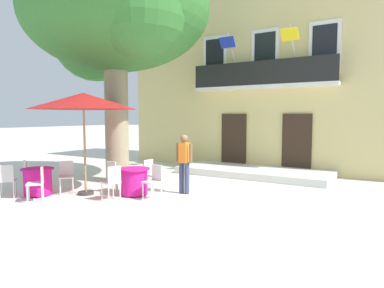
{
  "coord_description": "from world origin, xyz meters",
  "views": [
    {
      "loc": [
        4.83,
        -8.0,
        2.19
      ],
      "look_at": [
        -0.88,
        1.38,
        1.3
      ],
      "focal_mm": 31.61,
      "sensor_mm": 36.0,
      "label": 1
    }
  ],
  "objects_px": {
    "cafe_umbrella": "(84,101)",
    "plane_tree": "(114,18)",
    "ground_planter_left": "(186,159)",
    "pedestrian_near_entrance": "(184,160)",
    "cafe_chair_near_tree_1": "(114,174)",
    "cafe_chair_near_tree_2": "(112,180)",
    "cafe_chair_near_tree_0": "(151,173)",
    "cafe_chair_middle_0": "(66,175)",
    "cafe_table_middle": "(38,181)",
    "cafe_chair_middle_3": "(38,181)",
    "cafe_chair_middle_1": "(30,173)",
    "cafe_chair_middle_2": "(7,179)",
    "cafe_chair_near_tree_3": "(154,179)",
    "cafe_table_near_tree": "(134,181)"
  },
  "relations": [
    {
      "from": "cafe_umbrella",
      "to": "plane_tree",
      "type": "bearing_deg",
      "value": 108.4
    },
    {
      "from": "plane_tree",
      "to": "cafe_umbrella",
      "type": "distance_m",
      "value": 3.43
    },
    {
      "from": "ground_planter_left",
      "to": "pedestrian_near_entrance",
      "type": "distance_m",
      "value": 4.87
    },
    {
      "from": "cafe_chair_near_tree_1",
      "to": "cafe_chair_near_tree_2",
      "type": "xyz_separation_m",
      "value": [
        0.65,
        -0.74,
        0.0
      ]
    },
    {
      "from": "cafe_chair_near_tree_0",
      "to": "cafe_chair_near_tree_1",
      "type": "distance_m",
      "value": 1.06
    },
    {
      "from": "cafe_chair_near_tree_1",
      "to": "cafe_chair_middle_0",
      "type": "distance_m",
      "value": 1.37
    },
    {
      "from": "cafe_chair_near_tree_1",
      "to": "cafe_umbrella",
      "type": "height_order",
      "value": "cafe_umbrella"
    },
    {
      "from": "plane_tree",
      "to": "cafe_table_middle",
      "type": "relative_size",
      "value": 8.63
    },
    {
      "from": "ground_planter_left",
      "to": "pedestrian_near_entrance",
      "type": "relative_size",
      "value": 0.41
    },
    {
      "from": "cafe_table_middle",
      "to": "cafe_umbrella",
      "type": "relative_size",
      "value": 0.3
    },
    {
      "from": "cafe_chair_middle_3",
      "to": "cafe_chair_near_tree_2",
      "type": "bearing_deg",
      "value": 34.89
    },
    {
      "from": "cafe_table_middle",
      "to": "cafe_chair_near_tree_0",
      "type": "bearing_deg",
      "value": 43.57
    },
    {
      "from": "plane_tree",
      "to": "cafe_chair_middle_1",
      "type": "distance_m",
      "value": 5.56
    },
    {
      "from": "cafe_chair_middle_2",
      "to": "cafe_umbrella",
      "type": "distance_m",
      "value": 2.91
    },
    {
      "from": "cafe_chair_middle_1",
      "to": "ground_planter_left",
      "type": "xyz_separation_m",
      "value": [
        1.53,
        6.18,
        -0.15
      ]
    },
    {
      "from": "pedestrian_near_entrance",
      "to": "cafe_chair_near_tree_2",
      "type": "bearing_deg",
      "value": -125.95
    },
    {
      "from": "cafe_chair_middle_0",
      "to": "plane_tree",
      "type": "bearing_deg",
      "value": 89.83
    },
    {
      "from": "cafe_table_middle",
      "to": "cafe_chair_middle_1",
      "type": "relative_size",
      "value": 0.95
    },
    {
      "from": "cafe_chair_near_tree_3",
      "to": "cafe_chair_middle_3",
      "type": "xyz_separation_m",
      "value": [
        -2.41,
        -1.75,
        0.0
      ]
    },
    {
      "from": "cafe_chair_middle_2",
      "to": "pedestrian_near_entrance",
      "type": "bearing_deg",
      "value": 37.76
    },
    {
      "from": "cafe_chair_middle_3",
      "to": "cafe_chair_middle_2",
      "type": "bearing_deg",
      "value": -168.45
    },
    {
      "from": "cafe_chair_near_tree_2",
      "to": "cafe_chair_middle_1",
      "type": "xyz_separation_m",
      "value": [
        -2.9,
        -0.44,
        0.0
      ]
    },
    {
      "from": "cafe_chair_near_tree_3",
      "to": "cafe_chair_near_tree_2",
      "type": "bearing_deg",
      "value": -141.94
    },
    {
      "from": "cafe_chair_middle_3",
      "to": "pedestrian_near_entrance",
      "type": "bearing_deg",
      "value": 44.79
    },
    {
      "from": "cafe_chair_middle_0",
      "to": "cafe_chair_near_tree_3",
      "type": "bearing_deg",
      "value": 15.19
    },
    {
      "from": "plane_tree",
      "to": "cafe_table_near_tree",
      "type": "bearing_deg",
      "value": -33.61
    },
    {
      "from": "cafe_table_middle",
      "to": "plane_tree",
      "type": "bearing_deg",
      "value": 80.96
    },
    {
      "from": "cafe_chair_near_tree_0",
      "to": "cafe_table_middle",
      "type": "xyz_separation_m",
      "value": [
        -2.28,
        -2.17,
        -0.14
      ]
    },
    {
      "from": "ground_planter_left",
      "to": "cafe_chair_near_tree_2",
      "type": "bearing_deg",
      "value": -76.54
    },
    {
      "from": "cafe_chair_near_tree_0",
      "to": "cafe_chair_middle_0",
      "type": "bearing_deg",
      "value": -140.42
    },
    {
      "from": "cafe_chair_near_tree_1",
      "to": "cafe_chair_middle_1",
      "type": "height_order",
      "value": "same"
    },
    {
      "from": "cafe_chair_near_tree_0",
      "to": "cafe_chair_near_tree_2",
      "type": "height_order",
      "value": "same"
    },
    {
      "from": "cafe_chair_near_tree_0",
      "to": "cafe_chair_near_tree_1",
      "type": "relative_size",
      "value": 1.0
    },
    {
      "from": "cafe_chair_middle_0",
      "to": "cafe_chair_near_tree_1",
      "type": "bearing_deg",
      "value": 35.04
    },
    {
      "from": "cafe_chair_near_tree_3",
      "to": "cafe_chair_middle_2",
      "type": "bearing_deg",
      "value": -150.35
    },
    {
      "from": "cafe_chair_near_tree_0",
      "to": "cafe_umbrella",
      "type": "height_order",
      "value": "cafe_umbrella"
    },
    {
      "from": "cafe_chair_near_tree_1",
      "to": "cafe_chair_near_tree_2",
      "type": "bearing_deg",
      "value": -49.04
    },
    {
      "from": "cafe_table_near_tree",
      "to": "cafe_chair_near_tree_2",
      "type": "distance_m",
      "value": 0.77
    },
    {
      "from": "pedestrian_near_entrance",
      "to": "cafe_chair_middle_1",
      "type": "bearing_deg",
      "value": -153.04
    },
    {
      "from": "plane_tree",
      "to": "ground_planter_left",
      "type": "relative_size",
      "value": 10.87
    },
    {
      "from": "cafe_chair_middle_1",
      "to": "cafe_chair_near_tree_3",
      "type": "bearing_deg",
      "value": 16.52
    },
    {
      "from": "cafe_chair_middle_2",
      "to": "pedestrian_near_entrance",
      "type": "height_order",
      "value": "pedestrian_near_entrance"
    },
    {
      "from": "cafe_chair_middle_1",
      "to": "cafe_chair_near_tree_1",
      "type": "bearing_deg",
      "value": 27.77
    },
    {
      "from": "cafe_chair_near_tree_3",
      "to": "plane_tree",
      "type": "bearing_deg",
      "value": 153.31
    },
    {
      "from": "cafe_chair_middle_2",
      "to": "cafe_chair_near_tree_0",
      "type": "bearing_deg",
      "value": 46.03
    },
    {
      "from": "cafe_chair_middle_0",
      "to": "cafe_chair_middle_1",
      "type": "xyz_separation_m",
      "value": [
        -1.14,
        -0.4,
        0.0
      ]
    },
    {
      "from": "cafe_table_near_tree",
      "to": "cafe_chair_middle_3",
      "type": "height_order",
      "value": "cafe_chair_middle_3"
    },
    {
      "from": "cafe_table_middle",
      "to": "cafe_table_near_tree",
      "type": "bearing_deg",
      "value": 31.72
    },
    {
      "from": "pedestrian_near_entrance",
      "to": "cafe_chair_near_tree_3",
      "type": "bearing_deg",
      "value": -108.82
    },
    {
      "from": "cafe_chair_middle_2",
      "to": "cafe_chair_middle_3",
      "type": "bearing_deg",
      "value": 11.55
    }
  ]
}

